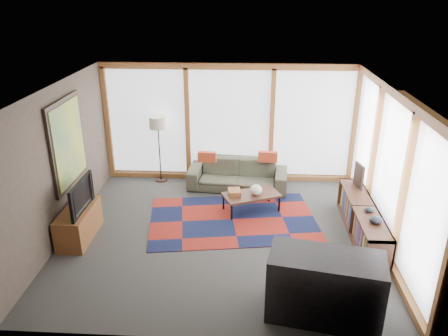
# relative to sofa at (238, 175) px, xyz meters

# --- Properties ---
(ground) EXTENTS (5.50, 5.50, 0.00)m
(ground) POSITION_rel_sofa_xyz_m (-0.21, -1.95, -0.31)
(ground) COLOR #2C2C29
(ground) RESTS_ON ground
(room_envelope) EXTENTS (5.52, 5.02, 2.62)m
(room_envelope) POSITION_rel_sofa_xyz_m (0.29, -1.39, 1.23)
(room_envelope) COLOR #3F372C
(room_envelope) RESTS_ON ground
(rug) EXTENTS (3.32, 2.39, 0.01)m
(rug) POSITION_rel_sofa_xyz_m (-0.05, -1.43, -0.30)
(rug) COLOR maroon
(rug) RESTS_ON ground
(sofa) EXTENTS (2.17, 1.01, 0.61)m
(sofa) POSITION_rel_sofa_xyz_m (0.00, 0.00, 0.00)
(sofa) COLOR #3B3F2F
(sofa) RESTS_ON ground
(pillow_left) EXTENTS (0.40, 0.14, 0.21)m
(pillow_left) POSITION_rel_sofa_xyz_m (-0.65, -0.05, 0.41)
(pillow_left) COLOR #B53D21
(pillow_left) RESTS_ON sofa
(pillow_right) EXTENTS (0.41, 0.15, 0.22)m
(pillow_right) POSITION_rel_sofa_xyz_m (0.63, 0.02, 0.42)
(pillow_right) COLOR #B53D21
(pillow_right) RESTS_ON sofa
(floor_lamp) EXTENTS (0.37, 0.37, 1.49)m
(floor_lamp) POSITION_rel_sofa_xyz_m (-1.74, 0.29, 0.44)
(floor_lamp) COLOR #332218
(floor_lamp) RESTS_ON ground
(coffee_table) EXTENTS (1.18, 0.90, 0.35)m
(coffee_table) POSITION_rel_sofa_xyz_m (0.29, -1.03, -0.13)
(coffee_table) COLOR #382017
(coffee_table) RESTS_ON ground
(book_stack) EXTENTS (0.27, 0.32, 0.10)m
(book_stack) POSITION_rel_sofa_xyz_m (-0.03, -1.06, 0.09)
(book_stack) COLOR brown
(book_stack) RESTS_ON coffee_table
(vase) EXTENTS (0.27, 0.27, 0.20)m
(vase) POSITION_rel_sofa_xyz_m (0.38, -1.06, 0.15)
(vase) COLOR silver
(vase) RESTS_ON coffee_table
(bookshelf) EXTENTS (0.42, 2.29, 0.57)m
(bookshelf) POSITION_rel_sofa_xyz_m (2.22, -1.83, -0.02)
(bookshelf) COLOR #382017
(bookshelf) RESTS_ON ground
(bowl_a) EXTENTS (0.25, 0.25, 0.11)m
(bowl_a) POSITION_rel_sofa_xyz_m (2.26, -2.42, 0.32)
(bowl_a) COLOR black
(bowl_a) RESTS_ON bookshelf
(bowl_b) EXTENTS (0.19, 0.19, 0.08)m
(bowl_b) POSITION_rel_sofa_xyz_m (2.25, -2.04, 0.31)
(bowl_b) COLOR black
(bowl_b) RESTS_ON bookshelf
(shelf_picture) EXTENTS (0.11, 0.34, 0.45)m
(shelf_picture) POSITION_rel_sofa_xyz_m (2.29, -1.03, 0.49)
(shelf_picture) COLOR black
(shelf_picture) RESTS_ON bookshelf
(tv_console) EXTENTS (0.46, 1.10, 0.55)m
(tv_console) POSITION_rel_sofa_xyz_m (-2.68, -2.20, -0.03)
(tv_console) COLOR brown
(tv_console) RESTS_ON ground
(television) EXTENTS (0.14, 0.95, 0.55)m
(television) POSITION_rel_sofa_xyz_m (-2.64, -2.23, 0.52)
(television) COLOR black
(television) RESTS_ON tv_console
(bar_counter) EXTENTS (1.55, 0.94, 0.92)m
(bar_counter) POSITION_rel_sofa_xyz_m (1.24, -3.93, 0.15)
(bar_counter) COLOR black
(bar_counter) RESTS_ON ground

